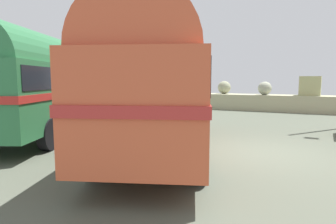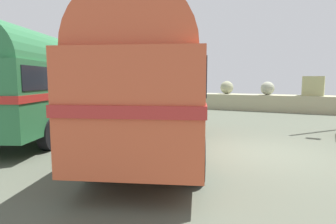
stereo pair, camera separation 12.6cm
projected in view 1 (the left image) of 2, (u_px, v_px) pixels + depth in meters
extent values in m
cube|color=#53584A|center=(263.00, 153.00, 8.06)|extent=(32.00, 26.00, 0.02)
cube|color=#A8A784|center=(283.00, 103.00, 18.64)|extent=(31.36, 1.80, 1.10)
sphere|color=tan|center=(117.00, 84.00, 24.05)|extent=(1.30, 1.30, 1.30)
cube|color=tan|center=(150.00, 88.00, 22.47)|extent=(0.84, 0.86, 0.74)
cube|color=#9EA596|center=(179.00, 88.00, 21.20)|extent=(0.99, 0.99, 0.72)
sphere|color=#999C7B|center=(224.00, 87.00, 20.29)|extent=(0.92, 0.92, 0.92)
sphere|color=#A1A48F|center=(265.00, 88.00, 18.82)|extent=(0.89, 0.89, 0.89)
cube|color=tan|center=(310.00, 86.00, 18.02)|extent=(1.35, 1.44, 1.24)
cylinder|color=black|center=(142.00, 120.00, 11.15)|extent=(0.58, 1.00, 0.96)
cylinder|color=black|center=(197.00, 121.00, 10.95)|extent=(0.58, 1.00, 0.96)
cylinder|color=black|center=(96.00, 155.00, 6.00)|extent=(0.58, 1.00, 0.96)
cylinder|color=black|center=(200.00, 158.00, 5.80)|extent=(0.58, 1.00, 0.96)
cube|color=#CA5332|center=(161.00, 98.00, 8.35)|extent=(5.07, 8.72, 2.10)
cylinder|color=#CA5332|center=(161.00, 62.00, 8.23)|extent=(4.77, 8.34, 2.20)
cube|color=#B22E2A|center=(161.00, 96.00, 8.34)|extent=(5.14, 8.81, 0.20)
cube|color=black|center=(161.00, 78.00, 8.28)|extent=(4.99, 8.41, 0.64)
cube|color=silver|center=(172.00, 111.00, 12.67)|extent=(2.20, 0.91, 0.28)
cylinder|color=black|center=(53.00, 113.00, 13.55)|extent=(0.63, 0.99, 0.96)
cylinder|color=black|center=(98.00, 113.00, 13.47)|extent=(0.63, 0.99, 0.96)
cylinder|color=black|center=(48.00, 134.00, 8.30)|extent=(0.63, 0.99, 0.96)
cube|color=#2D7644|center=(50.00, 94.00, 10.80)|extent=(5.44, 8.68, 2.10)
cylinder|color=#2D7644|center=(49.00, 66.00, 10.68)|extent=(5.12, 8.29, 2.20)
cube|color=red|center=(50.00, 92.00, 10.80)|extent=(5.51, 8.77, 0.20)
cube|color=black|center=(49.00, 79.00, 10.74)|extent=(5.34, 8.38, 0.64)
cube|color=silver|center=(87.00, 106.00, 15.14)|extent=(2.17, 1.02, 0.28)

